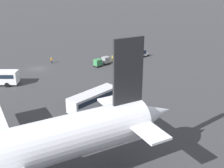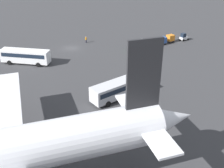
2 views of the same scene
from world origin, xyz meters
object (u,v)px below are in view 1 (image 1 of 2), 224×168
baggage_tug (144,54)px  shuttle_bus_far (93,98)px  cargo_cart_blue (125,57)px  cargo_cart_yellow (116,59)px  cargo_cart_grey (106,60)px  worker_person (52,60)px  cargo_cart_orange (132,55)px  cargo_cart_green (98,62)px

baggage_tug → shuttle_bus_far: bearing=28.5°
shuttle_bus_far → cargo_cart_blue: size_ratio=4.91×
cargo_cart_yellow → baggage_tug: bearing=-178.1°
cargo_cart_grey → worker_person: bearing=-37.6°
baggage_tug → cargo_cart_grey: (13.78, -0.25, 0.25)m
shuttle_bus_far → cargo_cart_orange: (-26.62, -21.66, -0.71)m
cargo_cart_orange → cargo_cart_blue: size_ratio=1.00×
cargo_cart_green → cargo_cart_orange: bearing=-176.3°
baggage_tug → cargo_cart_blue: size_ratio=1.14×
worker_person → cargo_cart_orange: 23.41m
worker_person → cargo_cart_grey: 15.27m
cargo_cart_orange → cargo_cart_yellow: bearing=5.7°
shuttle_bus_far → baggage_tug: (-31.02, -21.39, -0.96)m
baggage_tug → cargo_cart_green: size_ratio=1.14×
cargo_cart_yellow → cargo_cart_orange: bearing=-174.3°
worker_person → cargo_cart_orange: size_ratio=0.79×
worker_person → cargo_cart_blue: bearing=151.4°
cargo_cart_yellow → cargo_cart_grey: 3.19m
cargo_cart_green → cargo_cart_blue: bearing=-179.3°
baggage_tug → cargo_cart_orange: 4.41m
worker_person → cargo_cart_blue: (-18.35, 10.00, 0.32)m
shuttle_bus_far → cargo_cart_orange: bearing=-153.8°
cargo_cart_yellow → cargo_cart_green: (6.26, 0.19, 0.00)m
worker_person → cargo_cart_grey: (-12.09, 9.32, 0.32)m
worker_person → cargo_cart_green: 13.52m
cargo_cart_orange → cargo_cart_blue: same height
cargo_cart_orange → cargo_cart_yellow: (6.26, 0.62, 0.00)m
worker_person → shuttle_bus_far: bearing=80.6°
cargo_cart_grey → cargo_cart_yellow: bearing=169.1°
cargo_cart_orange → cargo_cart_grey: 9.39m
baggage_tug → cargo_cart_green: 16.92m
cargo_cart_green → cargo_cart_grey: bearing=-165.7°
cargo_cart_yellow → cargo_cart_green: 6.26m
worker_person → cargo_cart_orange: cargo_cart_orange is taller
baggage_tug → cargo_cart_blue: bearing=-2.8°
cargo_cart_blue → cargo_cart_yellow: bearing=-1.5°
cargo_cart_orange → worker_person: bearing=-23.4°
shuttle_bus_far → cargo_cart_green: bearing=-137.0°
cargo_cart_orange → cargo_cart_yellow: same height
worker_person → cargo_cart_grey: size_ratio=0.79×
shuttle_bus_far → cargo_cart_grey: shuttle_bus_far is taller
baggage_tug → worker_person: baggage_tug is taller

